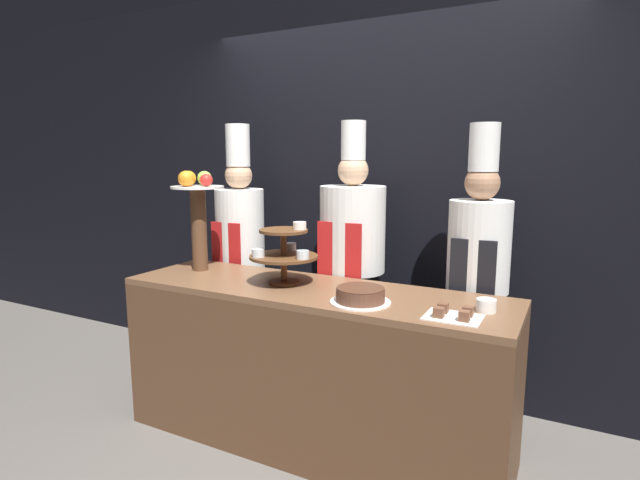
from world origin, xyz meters
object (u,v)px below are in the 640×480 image
tiered_stand (284,251)px  cup_white (486,305)px  cake_square_tray (453,314)px  cake_round (360,296)px  chef_center_left (352,258)px  fruit_pedestal (197,207)px  chef_left (240,246)px  chef_center_right (478,272)px

tiered_stand → cup_white: 1.10m
cake_square_tray → cake_round: bearing=177.0°
cup_white → chef_center_left: (-0.91, 0.52, 0.04)m
fruit_pedestal → cake_square_tray: fruit_pedestal is taller
cake_square_tray → chef_left: chef_left is taller
cake_square_tray → chef_center_left: 1.05m
cake_round → cup_white: size_ratio=3.31×
fruit_pedestal → cake_square_tray: 1.69m
fruit_pedestal → chef_center_right: 1.71m
fruit_pedestal → chef_left: size_ratio=0.34×
tiered_stand → cake_square_tray: bearing=-9.9°
chef_left → chef_center_right: (1.64, 0.00, -0.01)m
tiered_stand → chef_left: size_ratio=0.21×
chef_center_left → cake_round: bearing=-62.9°
cake_square_tray → fruit_pedestal: bearing=172.3°
fruit_pedestal → cake_round: fruit_pedestal is taller
cake_round → chef_left: chef_left is taller
fruit_pedestal → cake_round: 1.25m
chef_left → chef_center_right: bearing=0.0°
fruit_pedestal → cup_white: 1.79m
fruit_pedestal → cup_white: (1.75, -0.06, -0.37)m
cake_square_tray → chef_center_right: bearing=91.8°
cake_square_tray → chef_left: 1.80m
chef_center_right → chef_center_left: bearing=-180.0°
cup_white → chef_center_left: 1.05m
tiered_stand → chef_center_right: size_ratio=0.21×
cake_round → chef_center_left: bearing=117.1°
fruit_pedestal → cake_square_tray: (1.64, -0.22, -0.38)m
chef_center_left → chef_center_right: bearing=0.0°
cake_round → cup_white: (0.57, 0.14, -0.01)m
cake_square_tray → chef_left: bearing=157.7°
fruit_pedestal → cup_white: fruit_pedestal is taller
cake_round → chef_center_left: size_ratio=0.16×
tiered_stand → cake_square_tray: (0.98, -0.17, -0.17)m
fruit_pedestal → cake_round: bearing=-9.5°
tiered_stand → chef_center_right: chef_center_right is taller
cup_white → cake_square_tray: cup_white is taller
fruit_pedestal → chef_center_left: bearing=28.7°
cup_white → fruit_pedestal: bearing=178.0°
cup_white → cake_square_tray: 0.20m
fruit_pedestal → chef_left: 0.56m
fruit_pedestal → chef_center_right: size_ratio=0.35×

